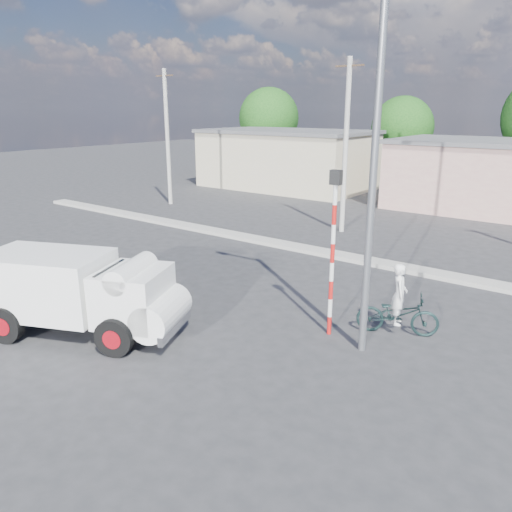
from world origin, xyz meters
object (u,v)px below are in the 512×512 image
Objects in this scene: traffic_pole at (333,240)px; streetlight at (368,147)px; truck at (83,292)px; bicycle at (398,314)px; cyclist at (398,305)px.

traffic_pole is 0.48× the size of streetlight.
truck is 0.62× the size of streetlight.
truck is 2.62× the size of bicycle.
traffic_pole is at bearing 162.27° from streetlight.
traffic_pole is (-1.42, -1.11, 2.03)m from bicycle.
streetlight is at bearing 137.43° from bicycle.
streetlight reaches higher than truck.
streetlight is (6.09, 3.63, 3.76)m from truck.
cyclist is at bearing 71.01° from streetlight.
truck reaches higher than bicycle.
bicycle is at bearing 71.01° from streetlight.
bicycle is at bearing -0.00° from cyclist.
truck is 3.39× the size of cyclist.
traffic_pole reaches higher than truck.
truck is at bearing 103.86° from bicycle.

